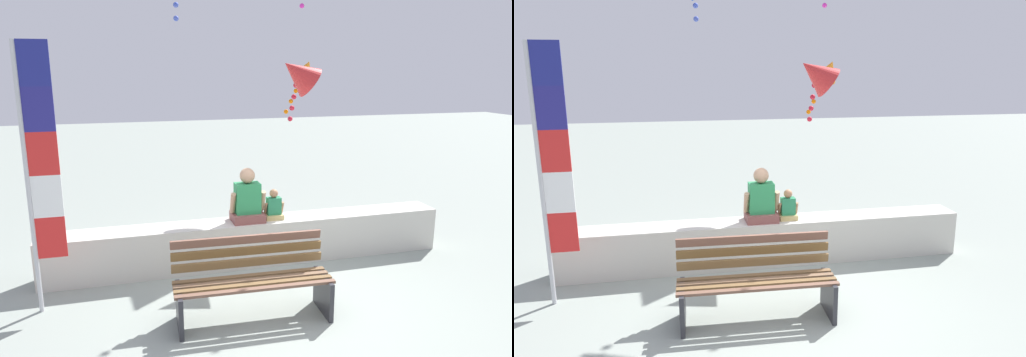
% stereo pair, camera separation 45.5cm
% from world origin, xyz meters
% --- Properties ---
extents(ground_plane, '(40.00, 40.00, 0.00)m').
position_xyz_m(ground_plane, '(0.00, 0.00, 0.00)').
color(ground_plane, gray).
extents(seawall_ledge, '(5.66, 0.49, 0.63)m').
position_xyz_m(seawall_ledge, '(0.00, 1.33, 0.32)').
color(seawall_ledge, beige).
rests_on(seawall_ledge, ground).
extents(park_bench, '(1.76, 0.68, 0.88)m').
position_xyz_m(park_bench, '(-0.39, -0.14, 0.42)').
color(park_bench, brown).
rests_on(park_bench, ground).
extents(person_adult, '(0.50, 0.36, 0.76)m').
position_xyz_m(person_adult, '(-0.06, 1.31, 0.93)').
color(person_adult, brown).
rests_on(person_adult, seawall_ledge).
extents(person_child, '(0.28, 0.21, 0.43)m').
position_xyz_m(person_child, '(0.32, 1.31, 0.80)').
color(person_child, tan).
rests_on(person_child, seawall_ledge).
extents(flag_banner, '(0.36, 0.05, 3.02)m').
position_xyz_m(flag_banner, '(-2.58, 0.61, 1.70)').
color(flag_banner, '#B7B7BC').
rests_on(flag_banner, ground).
extents(kite_red, '(0.73, 0.72, 1.11)m').
position_xyz_m(kite_red, '(0.88, 1.95, 2.64)').
color(kite_red, red).
extents(kite_orange, '(0.67, 0.60, 1.02)m').
position_xyz_m(kite_orange, '(1.52, 3.31, 2.66)').
color(kite_orange, orange).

